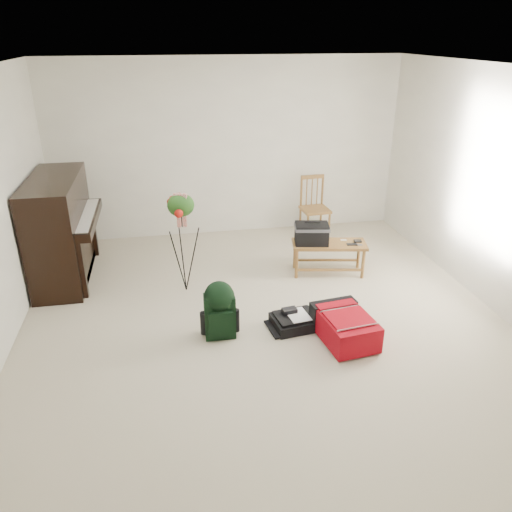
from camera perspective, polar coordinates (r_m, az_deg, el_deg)
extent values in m
cube|color=beige|center=(5.21, 1.22, -8.02)|extent=(5.00, 5.50, 0.01)
cube|color=white|center=(4.41, 1.52, 20.56)|extent=(5.00, 5.50, 0.01)
cube|color=beige|center=(7.28, -3.22, 12.11)|extent=(5.00, 0.04, 2.50)
cube|color=beige|center=(5.71, 26.86, 6.05)|extent=(0.04, 5.50, 2.50)
cube|color=black|center=(6.42, -21.50, 2.88)|extent=(0.55, 1.50, 1.25)
cube|color=black|center=(6.33, -18.98, 4.00)|extent=(0.28, 1.30, 0.10)
cube|color=white|center=(6.31, -19.04, 4.42)|extent=(0.22, 1.20, 0.02)
cube|color=black|center=(6.62, -20.32, -1.70)|extent=(0.45, 1.30, 0.10)
cube|color=#9C6833|center=(6.21, 8.37, 1.33)|extent=(0.96, 0.52, 0.04)
cylinder|color=#9C6833|center=(6.05, 5.02, -1.24)|extent=(0.04, 0.04, 0.37)
cylinder|color=#9C6833|center=(6.30, 4.33, -0.12)|extent=(0.04, 0.04, 0.37)
cylinder|color=#9C6833|center=(6.31, 12.18, -0.63)|extent=(0.04, 0.04, 0.37)
cylinder|color=#9C6833|center=(6.55, 11.24, 0.43)|extent=(0.04, 0.04, 0.37)
cube|color=#9C6833|center=(7.34, 6.77, 5.28)|extent=(0.41, 0.41, 0.04)
cylinder|color=#9C6833|center=(7.22, 5.82, 3.19)|extent=(0.03, 0.03, 0.39)
cylinder|color=#9C6833|center=(7.52, 5.13, 4.08)|extent=(0.03, 0.03, 0.39)
cylinder|color=#9C6833|center=(7.32, 8.29, 3.34)|extent=(0.03, 0.03, 0.39)
cylinder|color=#9C6833|center=(7.61, 7.52, 4.22)|extent=(0.03, 0.03, 0.39)
cube|color=#9C6833|center=(7.36, 6.57, 8.99)|extent=(0.35, 0.06, 0.05)
cylinder|color=#9C6833|center=(7.38, 5.25, 7.31)|extent=(0.03, 0.03, 0.47)
cylinder|color=#9C6833|center=(7.47, 7.70, 7.41)|extent=(0.03, 0.03, 0.47)
cube|color=#AD0715|center=(5.00, 10.10, -8.00)|extent=(0.54, 0.73, 0.26)
cube|color=black|center=(5.20, 9.12, -6.50)|extent=(0.49, 0.21, 0.28)
cube|color=#AD0715|center=(4.89, 10.42, -6.90)|extent=(0.45, 0.44, 0.02)
cube|color=silver|center=(4.73, 11.23, -8.03)|extent=(0.42, 0.07, 0.01)
cube|color=black|center=(5.19, 4.51, -7.53)|extent=(0.50, 0.43, 0.11)
cube|color=black|center=(5.16, 4.54, -6.88)|extent=(0.44, 0.36, 0.03)
cube|color=white|center=(5.13, 4.80, -6.75)|extent=(0.24, 0.30, 0.01)
cube|color=black|center=(5.17, 3.90, -6.19)|extent=(0.16, 0.11, 0.05)
cube|color=black|center=(4.96, -4.16, -6.86)|extent=(0.31, 0.19, 0.45)
cube|color=black|center=(4.88, -3.99, -7.78)|extent=(0.24, 0.06, 0.26)
sphere|color=black|center=(4.85, -4.24, -4.58)|extent=(0.29, 0.29, 0.29)
cube|color=black|center=(5.04, -5.09, -6.40)|extent=(0.04, 0.03, 0.40)
cube|color=black|center=(5.06, -3.50, -6.26)|extent=(0.04, 0.03, 0.40)
cylinder|color=black|center=(5.58, -8.53, 4.84)|extent=(0.01, 0.01, 0.32)
ellipsoid|color=#25561B|center=(5.55, -8.59, 5.77)|extent=(0.30, 0.21, 0.28)
cube|color=red|center=(5.50, -8.64, 6.64)|extent=(0.15, 0.09, 0.08)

